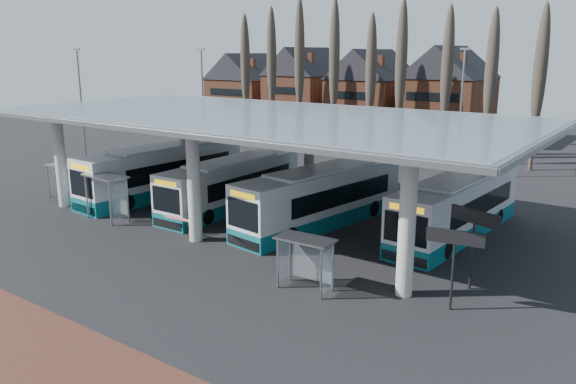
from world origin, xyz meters
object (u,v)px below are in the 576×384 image
Objects in this scene: bus_0 at (164,172)px; bus_1 at (233,185)px; shelter_1 at (108,187)px; shelter_0 at (65,173)px; bus_2 at (322,198)px; bus_3 at (457,208)px; shelter_2 at (307,251)px.

bus_0 is 1.12× the size of bus_1.
bus_0 reaches higher than bus_1.
bus_1 reaches higher than shelter_1.
shelter_0 is at bearing 171.63° from shelter_1.
bus_2 reaches higher than bus_1.
shelter_2 is (-2.68, -10.86, 0.11)m from bus_3.
bus_1 is 12.21m from shelter_0.
shelter_0 is at bearing -136.67° from bus_0.
bus_2 is 4.74× the size of shelter_0.
bus_2 is 9.36m from shelter_2.
bus_2 is 18.56m from shelter_0.
shelter_0 is 1.04× the size of shelter_2.
bus_2 is at bearing 1.08° from bus_1.
shelter_0 is at bearing -156.41° from bus_2.
bus_0 reaches higher than bus_2.
shelter_1 is 15.50m from shelter_2.
bus_2 is (12.75, 0.51, -0.08)m from bus_0.
shelter_1 is at bearing -125.64° from bus_1.
bus_0 reaches higher than shelter_1.
bus_3 is (7.10, 2.62, -0.04)m from bus_2.
shelter_1 reaches higher than shelter_2.
bus_1 is 6.62m from bus_2.
bus_0 reaches higher than shelter_2.
bus_0 is at bearing 111.41° from shelter_1.
bus_0 is 12.76m from bus_2.
bus_3 is (13.71, 2.85, 0.05)m from bus_1.
shelter_2 is at bearing -16.22° from shelter_0.
bus_1 is 7.70m from shelter_1.
bus_2 is 7.56m from bus_3.
bus_3 reaches higher than shelter_1.
bus_2 is at bearing 35.99° from shelter_1.
shelter_0 is (-25.00, -7.51, 0.12)m from bus_3.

